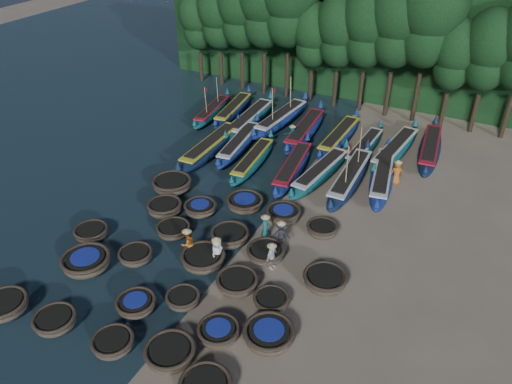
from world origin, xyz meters
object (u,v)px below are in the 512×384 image
at_px(coracle_23, 283,214).
at_px(coracle_8, 219,331).
at_px(coracle_3, 170,353).
at_px(coracle_16, 173,229).
at_px(coracle_9, 269,335).
at_px(coracle_20, 172,184).
at_px(coracle_5, 86,261).
at_px(long_boat_15, 364,147).
at_px(coracle_6, 136,304).
at_px(coracle_14, 271,300).
at_px(long_boat_5, 293,167).
at_px(coracle_15, 165,208).
at_px(coracle_22, 245,203).
at_px(fisherman_6, 397,172).
at_px(fisherman_4, 272,255).
at_px(long_boat_11, 250,119).
at_px(coracle_1, 55,321).
at_px(long_boat_12, 281,118).
at_px(long_boat_9, 212,111).
at_px(coracle_21, 200,208).
at_px(coracle_2, 113,343).
at_px(long_boat_4, 253,160).
at_px(coracle_13, 237,282).
at_px(fisherman_3, 281,233).
at_px(coracle_10, 91,232).
at_px(long_boat_14, 339,137).
at_px(coracle_7, 183,299).
at_px(long_boat_10, 233,110).
at_px(long_boat_6, 321,172).
at_px(long_boat_16, 395,150).
at_px(fisherman_5, 292,134).
at_px(long_boat_17, 430,149).
at_px(coracle_0, 5,305).
at_px(coracle_19, 325,279).
at_px(long_boat_13, 305,130).
at_px(coracle_11, 136,255).
at_px(long_boat_3, 239,143).
at_px(long_boat_7, 350,177).
at_px(coracle_17, 230,236).
at_px(long_boat_2, 211,146).
at_px(fisherman_0, 217,251).

bearing_deg(coracle_23, coracle_8, -83.15).
xyz_separation_m(coracle_3, coracle_16, (-4.93, 7.28, -0.07)).
distance_m(coracle_9, coracle_20, 13.89).
distance_m(coracle_5, long_boat_15, 21.11).
xyz_separation_m(coracle_6, coracle_14, (5.59, 3.13, -0.03)).
xyz_separation_m(long_boat_5, long_boat_15, (3.50, 5.18, -0.05)).
distance_m(coracle_15, coracle_20, 2.70).
bearing_deg(coracle_22, fisherman_6, 43.13).
bearing_deg(coracle_6, fisherman_4, 51.77).
xyz_separation_m(long_boat_11, fisherman_6, (12.82, -3.63, 0.32)).
xyz_separation_m(coracle_1, long_boat_12, (0.18, 24.32, 0.19)).
height_order(coracle_23, long_boat_9, long_boat_9).
distance_m(coracle_20, coracle_21, 3.38).
height_order(coracle_2, long_boat_4, long_boat_4).
height_order(coracle_13, fisherman_3, fisherman_3).
bearing_deg(coracle_10, fisherman_3, 23.31).
relative_size(coracle_16, long_boat_14, 0.24).
bearing_deg(coracle_15, long_boat_14, 65.29).
height_order(coracle_7, long_boat_10, long_boat_10).
height_order(coracle_22, long_boat_6, long_boat_6).
bearing_deg(long_boat_16, long_boat_10, -177.50).
relative_size(fisherman_3, fisherman_5, 1.04).
xyz_separation_m(coracle_16, long_boat_17, (11.23, 16.32, 0.21)).
distance_m(coracle_0, coracle_15, 10.19).
height_order(coracle_8, long_boat_17, long_boat_17).
height_order(coracle_8, coracle_19, coracle_19).
distance_m(coracle_5, long_boat_13, 20.00).
distance_m(coracle_7, coracle_16, 5.63).
relative_size(coracle_8, long_boat_16, 0.26).
height_order(coracle_7, coracle_22, coracle_22).
bearing_deg(coracle_9, coracle_16, 151.28).
xyz_separation_m(coracle_11, long_boat_14, (5.14, 17.98, 0.17)).
distance_m(coracle_21, long_boat_3, 8.53).
bearing_deg(coracle_0, coracle_6, 28.22).
bearing_deg(long_boat_15, coracle_2, -98.57).
xyz_separation_m(coracle_19, fisherman_6, (0.77, 11.29, 0.48)).
distance_m(coracle_15, fisherman_6, 15.21).
xyz_separation_m(long_boat_10, long_boat_15, (11.92, -1.56, -0.03)).
xyz_separation_m(coracle_3, coracle_19, (4.28, 7.24, 0.00)).
distance_m(long_boat_7, fisherman_4, 9.84).
height_order(coracle_17, coracle_21, coracle_17).
relative_size(coracle_21, long_boat_7, 0.23).
xyz_separation_m(long_boat_6, fisherman_5, (-3.79, 3.91, 0.24)).
xyz_separation_m(coracle_9, coracle_23, (-3.25, 8.70, -0.03)).
distance_m(long_boat_7, long_boat_17, 7.64).
xyz_separation_m(coracle_2, long_boat_9, (-8.92, 23.00, 0.10)).
bearing_deg(coracle_7, long_boat_2, 116.24).
bearing_deg(coracle_6, coracle_15, 115.96).
height_order(coracle_6, fisherman_0, fisherman_0).
bearing_deg(coracle_0, long_boat_10, 93.33).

